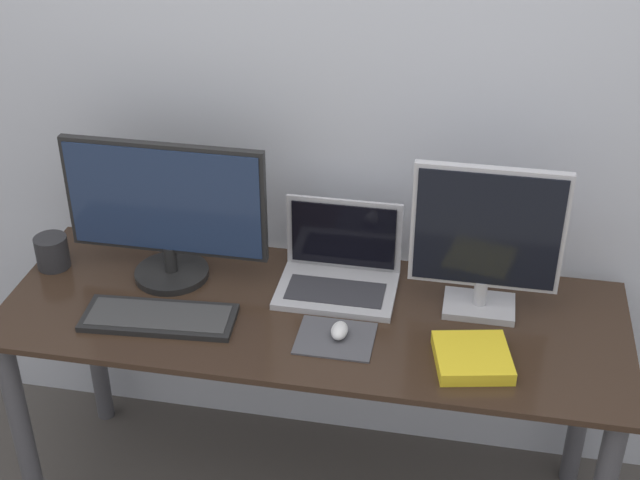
{
  "coord_description": "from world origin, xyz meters",
  "views": [
    {
      "loc": [
        0.39,
        -1.62,
        2.13
      ],
      "look_at": [
        0.02,
        0.34,
        0.93
      ],
      "focal_mm": 50.0,
      "sensor_mm": 36.0,
      "label": 1
    }
  ],
  "objects_px": {
    "monitor_left": "(166,210)",
    "monitor_right": "(486,239)",
    "book": "(472,358)",
    "laptop": "(339,267)",
    "mouse": "(339,331)",
    "mug": "(52,252)",
    "keyboard": "(159,318)"
  },
  "relations": [
    {
      "from": "laptop",
      "to": "book",
      "type": "relative_size",
      "value": 1.52
    },
    {
      "from": "monitor_right",
      "to": "mug",
      "type": "xyz_separation_m",
      "value": [
        -1.23,
        -0.02,
        -0.17
      ]
    },
    {
      "from": "laptop",
      "to": "mug",
      "type": "height_order",
      "value": "laptop"
    },
    {
      "from": "laptop",
      "to": "mouse",
      "type": "relative_size",
      "value": 4.69
    },
    {
      "from": "keyboard",
      "to": "book",
      "type": "distance_m",
      "value": 0.83
    },
    {
      "from": "keyboard",
      "to": "mug",
      "type": "bearing_deg",
      "value": 153.24
    },
    {
      "from": "monitor_right",
      "to": "mouse",
      "type": "bearing_deg",
      "value": -150.56
    },
    {
      "from": "monitor_left",
      "to": "monitor_right",
      "type": "distance_m",
      "value": 0.87
    },
    {
      "from": "laptop",
      "to": "mouse",
      "type": "distance_m",
      "value": 0.25
    },
    {
      "from": "monitor_right",
      "to": "laptop",
      "type": "bearing_deg",
      "value": 173.54
    },
    {
      "from": "monitor_left",
      "to": "mug",
      "type": "height_order",
      "value": "monitor_left"
    },
    {
      "from": "keyboard",
      "to": "mouse",
      "type": "height_order",
      "value": "mouse"
    },
    {
      "from": "keyboard",
      "to": "book",
      "type": "height_order",
      "value": "book"
    },
    {
      "from": "book",
      "to": "mug",
      "type": "bearing_deg",
      "value": 169.64
    },
    {
      "from": "monitor_left",
      "to": "keyboard",
      "type": "xyz_separation_m",
      "value": [
        0.04,
        -0.21,
        -0.21
      ]
    },
    {
      "from": "laptop",
      "to": "mug",
      "type": "relative_size",
      "value": 3.4
    },
    {
      "from": "monitor_right",
      "to": "mouse",
      "type": "distance_m",
      "value": 0.45
    },
    {
      "from": "keyboard",
      "to": "mug",
      "type": "relative_size",
      "value": 4.32
    },
    {
      "from": "keyboard",
      "to": "mouse",
      "type": "distance_m",
      "value": 0.48
    },
    {
      "from": "keyboard",
      "to": "mug",
      "type": "distance_m",
      "value": 0.44
    },
    {
      "from": "laptop",
      "to": "mug",
      "type": "xyz_separation_m",
      "value": [
        -0.83,
        -0.06,
        -0.01
      ]
    },
    {
      "from": "mouse",
      "to": "keyboard",
      "type": "bearing_deg",
      "value": -178.15
    },
    {
      "from": "mouse",
      "to": "mug",
      "type": "height_order",
      "value": "mug"
    },
    {
      "from": "monitor_right",
      "to": "mouse",
      "type": "height_order",
      "value": "monitor_right"
    },
    {
      "from": "monitor_right",
      "to": "mouse",
      "type": "relative_size",
      "value": 6.09
    },
    {
      "from": "laptop",
      "to": "keyboard",
      "type": "xyz_separation_m",
      "value": [
        -0.44,
        -0.26,
        -0.05
      ]
    },
    {
      "from": "mug",
      "to": "book",
      "type": "bearing_deg",
      "value": -10.36
    },
    {
      "from": "monitor_left",
      "to": "laptop",
      "type": "bearing_deg",
      "value": 5.31
    },
    {
      "from": "monitor_right",
      "to": "book",
      "type": "xyz_separation_m",
      "value": [
        -0.01,
        -0.24,
        -0.2
      ]
    },
    {
      "from": "monitor_right",
      "to": "book",
      "type": "bearing_deg",
      "value": -91.93
    },
    {
      "from": "book",
      "to": "monitor_left",
      "type": "bearing_deg",
      "value": 164.56
    },
    {
      "from": "laptop",
      "to": "mug",
      "type": "bearing_deg",
      "value": -175.88
    }
  ]
}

